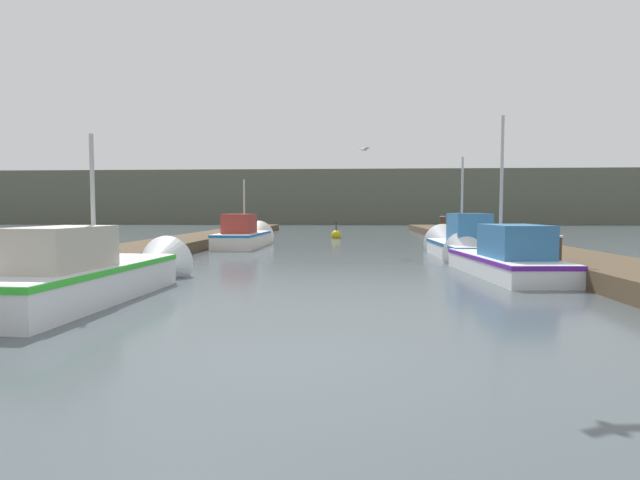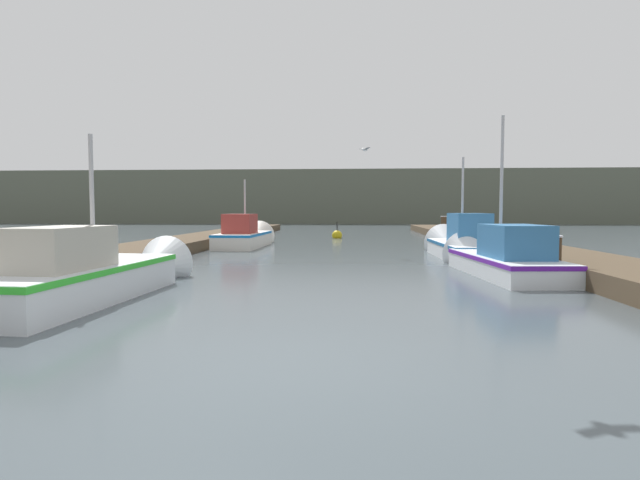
% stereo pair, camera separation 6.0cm
% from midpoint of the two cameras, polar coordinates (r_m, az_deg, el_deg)
% --- Properties ---
extents(ground_plane, '(200.00, 200.00, 0.00)m').
position_cam_midpoint_polar(ground_plane, '(5.43, -2.71, -14.29)').
color(ground_plane, '#424C51').
extents(dock_left, '(2.45, 40.00, 0.43)m').
position_cam_midpoint_polar(dock_left, '(22.36, -15.22, -0.32)').
color(dock_left, '#4C3D2B').
rests_on(dock_left, ground_plane).
extents(dock_right, '(2.45, 40.00, 0.43)m').
position_cam_midpoint_polar(dock_right, '(22.03, 19.34, -0.46)').
color(dock_right, '#4C3D2B').
rests_on(dock_right, ground_plane).
extents(distant_shore_ridge, '(120.00, 16.00, 6.29)m').
position_cam_midpoint_polar(distant_shore_ridge, '(65.03, 2.96, 4.80)').
color(distant_shore_ridge, '#565B4C').
rests_on(distant_shore_ridge, ground_plane).
extents(fishing_boat_0, '(1.70, 6.08, 3.39)m').
position_cam_midpoint_polar(fishing_boat_0, '(10.45, -23.67, -3.38)').
color(fishing_boat_0, silver).
rests_on(fishing_boat_0, ground_plane).
extents(fishing_boat_1, '(1.96, 5.65, 4.52)m').
position_cam_midpoint_polar(fishing_boat_1, '(13.83, 19.47, -1.85)').
color(fishing_boat_1, silver).
rests_on(fishing_boat_1, ground_plane).
extents(fishing_boat_2, '(1.78, 6.07, 3.99)m').
position_cam_midpoint_polar(fishing_boat_2, '(18.38, 15.50, -0.43)').
color(fishing_boat_2, silver).
rests_on(fishing_boat_2, ground_plane).
extents(fishing_boat_3, '(1.80, 5.61, 3.45)m').
position_cam_midpoint_polar(fishing_boat_3, '(22.83, -8.51, 0.46)').
color(fishing_boat_3, silver).
rests_on(fishing_boat_3, ground_plane).
extents(mooring_piling_0, '(0.34, 0.34, 1.06)m').
position_cam_midpoint_polar(mooring_piling_0, '(12.66, 25.12, -1.91)').
color(mooring_piling_0, '#473523').
rests_on(mooring_piling_0, ground_plane).
extents(mooring_piling_1, '(0.28, 0.28, 1.14)m').
position_cam_midpoint_polar(mooring_piling_1, '(14.83, 23.32, -0.96)').
color(mooring_piling_1, '#473523').
rests_on(mooring_piling_1, ground_plane).
extents(mooring_piling_2, '(0.25, 0.25, 1.08)m').
position_cam_midpoint_polar(mooring_piling_2, '(16.10, 21.72, -0.72)').
color(mooring_piling_2, '#473523').
rests_on(mooring_piling_2, ground_plane).
extents(mooring_piling_3, '(0.33, 0.33, 1.31)m').
position_cam_midpoint_polar(mooring_piling_3, '(27.62, 13.76, 1.33)').
color(mooring_piling_3, '#473523').
rests_on(mooring_piling_3, ground_plane).
extents(channel_buoy, '(0.59, 0.59, 1.09)m').
position_cam_midpoint_polar(channel_buoy, '(28.93, 1.79, 0.54)').
color(channel_buoy, gold).
rests_on(channel_buoy, ground_plane).
extents(seagull_lead, '(0.41, 0.52, 0.12)m').
position_cam_midpoint_polar(seagull_lead, '(19.54, 4.98, 10.27)').
color(seagull_lead, white).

